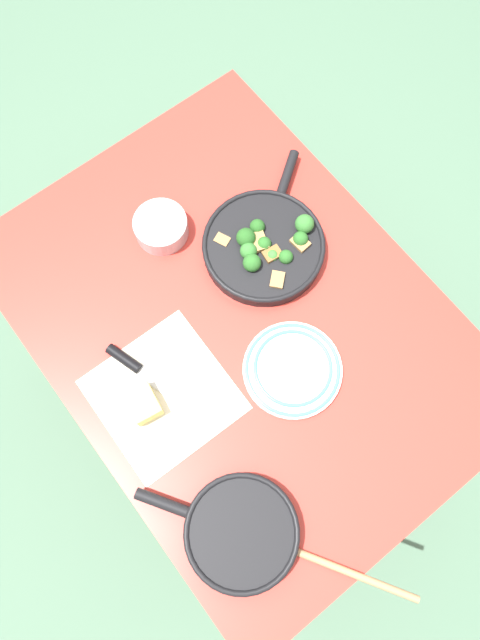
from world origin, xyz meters
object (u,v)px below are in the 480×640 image
dinner_plate_stack (293,369)px  grater_knife (139,369)px  wooden_spoon (301,553)px  prep_bowl_steel (161,227)px  skillet_eggs (240,532)px  cheese_block (143,403)px  skillet_broccoli (265,245)px

dinner_plate_stack → grater_knife: bearing=-127.8°
wooden_spoon → prep_bowl_steel: size_ratio=2.77×
skillet_eggs → prep_bowl_steel: bearing=-55.2°
wooden_spoon → skillet_eggs: bearing=1.6°
grater_knife → cheese_block: bearing=-44.3°
prep_bowl_steel → dinner_plate_stack: bearing=3.8°
grater_knife → dinner_plate_stack: bearing=34.7°
skillet_broccoli → dinner_plate_stack: size_ratio=1.68×
skillet_broccoli → cheese_block: size_ratio=4.40×
grater_knife → prep_bowl_steel: size_ratio=1.88×
skillet_broccoli → prep_bowl_steel: skillet_broccoli is taller
skillet_broccoli → grater_knife: size_ratio=1.55×
grater_knife → prep_bowl_steel: (-0.25, 0.24, 0.02)m
skillet_broccoli → skillet_eggs: size_ratio=1.18×
skillet_broccoli → skillet_eggs: bearing=-167.8°
skillet_eggs → dinner_plate_stack: (-0.19, 0.30, -0.01)m
wooden_spoon → grater_knife: grater_knife is taller
wooden_spoon → dinner_plate_stack: 0.38m
skillet_eggs → wooden_spoon: size_ratio=0.89×
grater_knife → prep_bowl_steel: prep_bowl_steel is taller
wooden_spoon → grater_knife: bearing=-27.2°
skillet_eggs → skillet_broccoli: bearing=-75.9°
skillet_broccoli → grater_knife: 0.40m
cheese_block → prep_bowl_steel: prep_bowl_steel is taller
skillet_broccoli → prep_bowl_steel: 0.25m
skillet_eggs → grater_knife: (-0.40, 0.03, -0.02)m
grater_knife → cheese_block: cheese_block is taller
prep_bowl_steel → grater_knife: bearing=-43.9°
dinner_plate_stack → prep_bowl_steel: prep_bowl_steel is taller
cheese_block → dinner_plate_stack: (0.14, 0.30, -0.01)m
skillet_broccoli → grater_knife: skillet_broccoli is taller
skillet_broccoli → cheese_block: skillet_broccoli is taller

